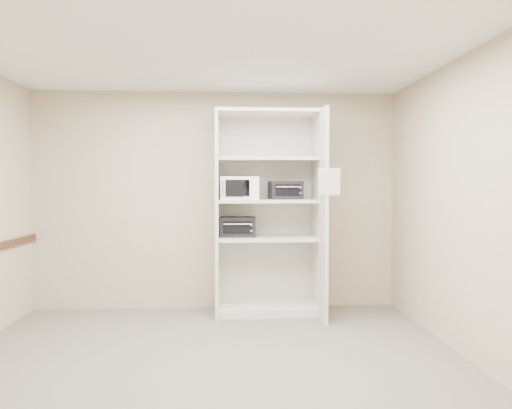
{
  "coord_description": "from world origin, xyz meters",
  "views": [
    {
      "loc": [
        0.13,
        -4.26,
        1.52
      ],
      "look_at": [
        0.47,
        1.37,
        1.32
      ],
      "focal_mm": 35.0,
      "sensor_mm": 36.0,
      "label": 1
    }
  ],
  "objects": [
    {
      "name": "wall_right",
      "position": [
        2.25,
        0.0,
        1.35
      ],
      "size": [
        0.02,
        4.0,
        2.7
      ],
      "primitive_type": "cube",
      "color": "#C6B794",
      "rests_on": "ground"
    },
    {
      "name": "wall_front",
      "position": [
        0.0,
        -2.0,
        1.35
      ],
      "size": [
        4.5,
        0.02,
        2.7
      ],
      "primitive_type": "cube",
      "color": "#C6B794",
      "rests_on": "ground"
    },
    {
      "name": "paper_sign",
      "position": [
        1.24,
        1.07,
        1.58
      ],
      "size": [
        0.23,
        0.03,
        0.29
      ],
      "primitive_type": "cube",
      "rotation": [
        0.0,
        0.0,
        -0.1
      ],
      "color": "white",
      "rests_on": "shelving_unit"
    },
    {
      "name": "floor",
      "position": [
        0.0,
        0.0,
        0.0
      ],
      "size": [
        4.5,
        4.0,
        0.01
      ],
      "primitive_type": "cube",
      "color": "#605C51",
      "rests_on": "ground"
    },
    {
      "name": "wall_back",
      "position": [
        0.0,
        2.0,
        1.35
      ],
      "size": [
        4.5,
        0.02,
        2.7
      ],
      "primitive_type": "cube",
      "color": "#C6B794",
      "rests_on": "ground"
    },
    {
      "name": "ceiling",
      "position": [
        0.0,
        0.0,
        2.7
      ],
      "size": [
        4.5,
        4.0,
        0.01
      ],
      "primitive_type": "cube",
      "color": "white"
    },
    {
      "name": "shelving_unit",
      "position": [
        0.67,
        1.7,
        1.13
      ],
      "size": [
        1.24,
        0.92,
        2.42
      ],
      "color": "silver",
      "rests_on": "floor"
    },
    {
      "name": "toaster_oven_lower",
      "position": [
        0.27,
        1.75,
        1.04
      ],
      "size": [
        0.44,
        0.34,
        0.24
      ],
      "primitive_type": "cube",
      "rotation": [
        0.0,
        0.0,
        -0.04
      ],
      "color": "black",
      "rests_on": "shelving_unit"
    },
    {
      "name": "microwave",
      "position": [
        0.28,
        1.65,
        1.5
      ],
      "size": [
        0.46,
        0.35,
        0.27
      ],
      "primitive_type": "cube",
      "rotation": [
        0.0,
        0.0,
        0.03
      ],
      "color": "white",
      "rests_on": "shelving_unit"
    },
    {
      "name": "toaster_oven_upper",
      "position": [
        0.84,
        1.68,
        1.48
      ],
      "size": [
        0.41,
        0.33,
        0.22
      ],
      "primitive_type": "cube",
      "rotation": [
        0.0,
        0.0,
        0.12
      ],
      "color": "black",
      "rests_on": "shelving_unit"
    }
  ]
}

